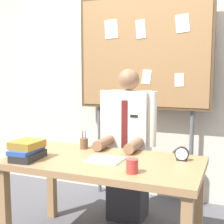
{
  "coord_description": "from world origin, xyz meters",
  "views": [
    {
      "loc": [
        0.93,
        -2.14,
        1.4
      ],
      "look_at": [
        0.0,
        0.18,
        1.09
      ],
      "focal_mm": 49.75,
      "sensor_mm": 36.0,
      "label": 1
    }
  ],
  "objects_px": {
    "book_stack": "(27,150)",
    "pen_holder": "(84,143)",
    "desk_clock": "(182,154)",
    "coffee_mug": "(132,166)",
    "person": "(128,150)",
    "bulletin_board": "(143,55)",
    "desk": "(104,171)",
    "open_notebook": "(105,160)"
  },
  "relations": [
    {
      "from": "person",
      "to": "book_stack",
      "type": "relative_size",
      "value": 4.75
    },
    {
      "from": "open_notebook",
      "to": "book_stack",
      "type": "bearing_deg",
      "value": -161.75
    },
    {
      "from": "person",
      "to": "pen_holder",
      "type": "xyz_separation_m",
      "value": [
        -0.29,
        -0.33,
        0.12
      ]
    },
    {
      "from": "person",
      "to": "book_stack",
      "type": "distance_m",
      "value": 0.97
    },
    {
      "from": "desk",
      "to": "person",
      "type": "xyz_separation_m",
      "value": [
        0.0,
        0.58,
        0.03
      ]
    },
    {
      "from": "book_stack",
      "to": "desk_clock",
      "type": "bearing_deg",
      "value": 19.7
    },
    {
      "from": "person",
      "to": "desk_clock",
      "type": "height_order",
      "value": "person"
    },
    {
      "from": "person",
      "to": "book_stack",
      "type": "height_order",
      "value": "person"
    },
    {
      "from": "desk_clock",
      "to": "pen_holder",
      "type": "xyz_separation_m",
      "value": [
        -0.86,
        0.06,
        -0.0
      ]
    },
    {
      "from": "open_notebook",
      "to": "bulletin_board",
      "type": "bearing_deg",
      "value": 91.12
    },
    {
      "from": "book_stack",
      "to": "desk_clock",
      "type": "relative_size",
      "value": 2.77
    },
    {
      "from": "person",
      "to": "desk_clock",
      "type": "relative_size",
      "value": 13.15
    },
    {
      "from": "book_stack",
      "to": "pen_holder",
      "type": "distance_m",
      "value": 0.53
    },
    {
      "from": "book_stack",
      "to": "coffee_mug",
      "type": "distance_m",
      "value": 0.86
    },
    {
      "from": "person",
      "to": "book_stack",
      "type": "xyz_separation_m",
      "value": [
        -0.55,
        -0.79,
        0.14
      ]
    },
    {
      "from": "book_stack",
      "to": "pen_holder",
      "type": "bearing_deg",
      "value": 60.74
    },
    {
      "from": "book_stack",
      "to": "pen_holder",
      "type": "height_order",
      "value": "pen_holder"
    },
    {
      "from": "desk",
      "to": "person",
      "type": "relative_size",
      "value": 1.05
    },
    {
      "from": "open_notebook",
      "to": "pen_holder",
      "type": "xyz_separation_m",
      "value": [
        -0.32,
        0.27,
        0.04
      ]
    },
    {
      "from": "desk_clock",
      "to": "book_stack",
      "type": "bearing_deg",
      "value": -160.3
    },
    {
      "from": "desk",
      "to": "book_stack",
      "type": "relative_size",
      "value": 4.97
    },
    {
      "from": "desk",
      "to": "pen_holder",
      "type": "xyz_separation_m",
      "value": [
        -0.29,
        0.25,
        0.14
      ]
    },
    {
      "from": "person",
      "to": "open_notebook",
      "type": "height_order",
      "value": "person"
    },
    {
      "from": "coffee_mug",
      "to": "open_notebook",
      "type": "bearing_deg",
      "value": 143.91
    },
    {
      "from": "book_stack",
      "to": "open_notebook",
      "type": "xyz_separation_m",
      "value": [
        0.57,
        0.19,
        -0.07
      ]
    },
    {
      "from": "bulletin_board",
      "to": "coffee_mug",
      "type": "xyz_separation_m",
      "value": [
        0.31,
        -1.29,
        -0.8
      ]
    },
    {
      "from": "desk_clock",
      "to": "pen_holder",
      "type": "height_order",
      "value": "pen_holder"
    },
    {
      "from": "desk_clock",
      "to": "pen_holder",
      "type": "relative_size",
      "value": 0.68
    },
    {
      "from": "open_notebook",
      "to": "desk_clock",
      "type": "bearing_deg",
      "value": 21.19
    },
    {
      "from": "open_notebook",
      "to": "coffee_mug",
      "type": "height_order",
      "value": "coffee_mug"
    },
    {
      "from": "open_notebook",
      "to": "desk_clock",
      "type": "height_order",
      "value": "desk_clock"
    },
    {
      "from": "desk_clock",
      "to": "pen_holder",
      "type": "bearing_deg",
      "value": 176.17
    },
    {
      "from": "bulletin_board",
      "to": "desk_clock",
      "type": "xyz_separation_m",
      "value": [
        0.57,
        -0.87,
        -0.8
      ]
    },
    {
      "from": "person",
      "to": "pen_holder",
      "type": "height_order",
      "value": "person"
    },
    {
      "from": "desk",
      "to": "coffee_mug",
      "type": "relative_size",
      "value": 15.45
    },
    {
      "from": "desk_clock",
      "to": "coffee_mug",
      "type": "relative_size",
      "value": 1.12
    },
    {
      "from": "pen_holder",
      "to": "desk_clock",
      "type": "bearing_deg",
      "value": -3.83
    },
    {
      "from": "person",
      "to": "coffee_mug",
      "type": "distance_m",
      "value": 0.87
    },
    {
      "from": "desk",
      "to": "desk_clock",
      "type": "bearing_deg",
      "value": 18.68
    },
    {
      "from": "desk",
      "to": "coffee_mug",
      "type": "bearing_deg",
      "value": -36.64
    },
    {
      "from": "desk_clock",
      "to": "coffee_mug",
      "type": "bearing_deg",
      "value": -121.72
    },
    {
      "from": "desk_clock",
      "to": "person",
      "type": "bearing_deg",
      "value": 145.49
    }
  ]
}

